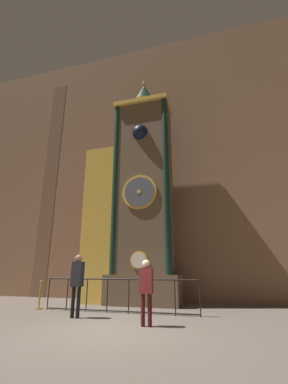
{
  "coord_description": "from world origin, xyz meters",
  "views": [
    {
      "loc": [
        2.6,
        -6.22,
        1.38
      ],
      "look_at": [
        -0.49,
        4.61,
        4.77
      ],
      "focal_mm": 24.0,
      "sensor_mm": 36.0,
      "label": 1
    }
  ],
  "objects_px": {
    "visitor_far": "(146,285)",
    "stanchion_post": "(39,300)",
    "clock_tower": "(133,198)",
    "visitor_near": "(77,278)"
  },
  "relations": [
    {
      "from": "clock_tower",
      "to": "stanchion_post",
      "type": "distance_m",
      "value": 5.51
    },
    {
      "from": "clock_tower",
      "to": "visitor_far",
      "type": "height_order",
      "value": "clock_tower"
    },
    {
      "from": "visitor_far",
      "to": "stanchion_post",
      "type": "height_order",
      "value": "visitor_far"
    },
    {
      "from": "clock_tower",
      "to": "visitor_near",
      "type": "xyz_separation_m",
      "value": [
        -0.66,
        -3.39,
        -3.41
      ]
    },
    {
      "from": "visitor_far",
      "to": "stanchion_post",
      "type": "xyz_separation_m",
      "value": [
        -4.55,
        1.81,
        -0.66
      ]
    },
    {
      "from": "clock_tower",
      "to": "stanchion_post",
      "type": "xyz_separation_m",
      "value": [
        -2.86,
        -2.13,
        -4.19
      ]
    },
    {
      "from": "visitor_near",
      "to": "stanchion_post",
      "type": "height_order",
      "value": "visitor_near"
    },
    {
      "from": "visitor_far",
      "to": "stanchion_post",
      "type": "distance_m",
      "value": 4.95
    },
    {
      "from": "clock_tower",
      "to": "visitor_far",
      "type": "relative_size",
      "value": 6.67
    },
    {
      "from": "stanchion_post",
      "to": "visitor_far",
      "type": "bearing_deg",
      "value": -21.68
    }
  ]
}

